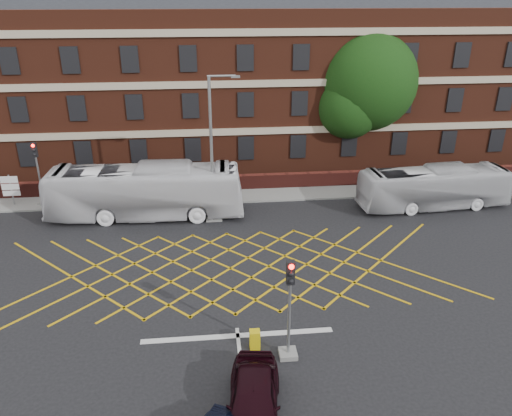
{
  "coord_description": "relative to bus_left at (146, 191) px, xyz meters",
  "views": [
    {
      "loc": [
        -0.97,
        -20.35,
        13.24
      ],
      "look_at": [
        1.28,
        1.5,
        3.58
      ],
      "focal_mm": 35.0,
      "sensor_mm": 36.0,
      "label": 1
    }
  ],
  "objects": [
    {
      "name": "ground",
      "position": [
        4.87,
        -9.04,
        -1.69
      ],
      "size": [
        120.0,
        120.0,
        0.0
      ],
      "primitive_type": "plane",
      "color": "black",
      "rests_on": "ground"
    },
    {
      "name": "victorian_building",
      "position": [
        5.12,
        12.96,
        6.15
      ],
      "size": [
        51.0,
        12.17,
        20.4
      ],
      "color": "#542315",
      "rests_on": "ground"
    },
    {
      "name": "boundary_wall",
      "position": [
        4.87,
        3.96,
        -1.14
      ],
      "size": [
        56.0,
        0.5,
        1.1
      ],
      "primitive_type": "cube",
      "color": "#4C1914",
      "rests_on": "ground"
    },
    {
      "name": "far_pavement",
      "position": [
        4.87,
        2.96,
        -1.63
      ],
      "size": [
        60.0,
        3.0,
        0.12
      ],
      "primitive_type": "cube",
      "color": "slate",
      "rests_on": "ground"
    },
    {
      "name": "box_junction_hatching",
      "position": [
        4.87,
        -7.04,
        -1.68
      ],
      "size": [
        8.22,
        8.22,
        0.02
      ],
      "primitive_type": "cube",
      "rotation": [
        0.0,
        0.0,
        0.79
      ],
      "color": "#CC990C",
      "rests_on": "ground"
    },
    {
      "name": "stop_line",
      "position": [
        4.87,
        -12.54,
        -1.68
      ],
      "size": [
        8.0,
        0.3,
        0.02
      ],
      "primitive_type": "cube",
      "color": "silver",
      "rests_on": "ground"
    },
    {
      "name": "bus_left",
      "position": [
        0.0,
        0.0,
        0.0
      ],
      "size": [
        12.23,
        3.28,
        3.38
      ],
      "primitive_type": "imported",
      "rotation": [
        0.0,
        0.0,
        1.53
      ],
      "color": "silver",
      "rests_on": "ground"
    },
    {
      "name": "bus_right",
      "position": [
        18.54,
        -0.44,
        -0.31
      ],
      "size": [
        10.01,
        2.93,
        2.75
      ],
      "primitive_type": "imported",
      "rotation": [
        0.0,
        0.0,
        1.63
      ],
      "color": "silver",
      "rests_on": "ground"
    },
    {
      "name": "car_maroon",
      "position": [
        5.11,
        -16.88,
        -0.95
      ],
      "size": [
        2.29,
        4.53,
        1.48
      ],
      "primitive_type": "imported",
      "rotation": [
        0.0,
        0.0,
        -0.13
      ],
      "color": "black",
      "rests_on": "ground"
    },
    {
      "name": "deciduous_tree",
      "position": [
        16.2,
        8.1,
        4.61
      ],
      "size": [
        7.75,
        7.58,
        10.62
      ],
      "color": "black",
      "rests_on": "ground"
    },
    {
      "name": "traffic_light_near",
      "position": [
        6.75,
        -13.97,
        0.08
      ],
      "size": [
        0.7,
        0.7,
        4.27
      ],
      "color": "slate",
      "rests_on": "ground"
    },
    {
      "name": "traffic_light_far",
      "position": [
        -7.1,
        2.65,
        0.08
      ],
      "size": [
        0.7,
        0.7,
        4.27
      ],
      "color": "slate",
      "rests_on": "ground"
    },
    {
      "name": "street_lamp",
      "position": [
        4.24,
        -0.84,
        1.35
      ],
      "size": [
        2.25,
        1.0,
        8.85
      ],
      "color": "slate",
      "rests_on": "ground"
    },
    {
      "name": "direction_signs",
      "position": [
        -8.98,
        2.48,
        -0.31
      ],
      "size": [
        1.1,
        0.16,
        2.2
      ],
      "color": "gray",
      "rests_on": "ground"
    },
    {
      "name": "utility_cabinet",
      "position": [
        5.5,
        -13.36,
        -1.28
      ],
      "size": [
        0.41,
        0.37,
        0.82
      ],
      "primitive_type": "cube",
      "color": "gold",
      "rests_on": "ground"
    }
  ]
}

